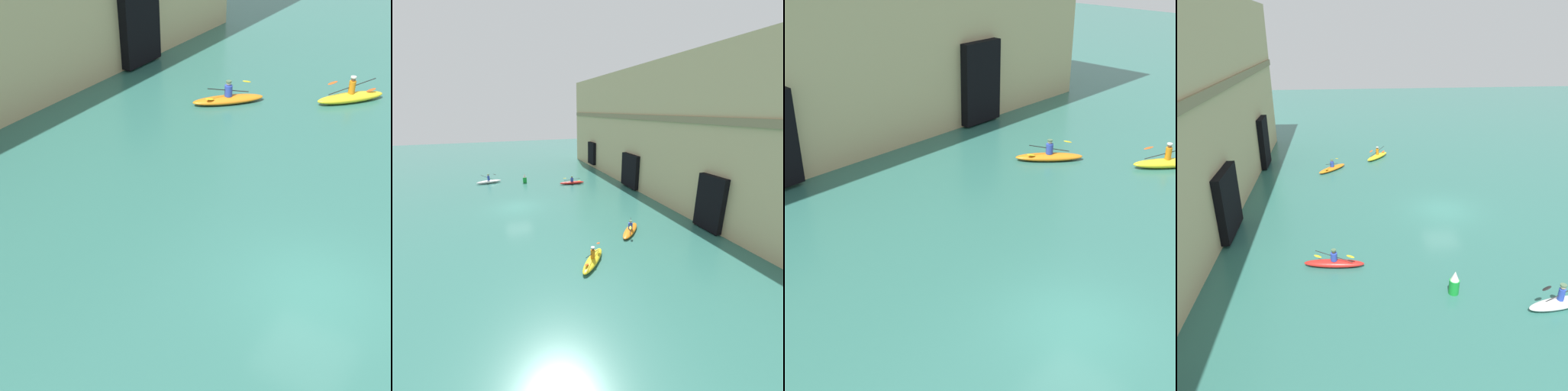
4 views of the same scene
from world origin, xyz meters
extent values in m
plane|color=#2D665B|center=(0.00, 0.00, 0.00)|extent=(120.00, 120.00, 0.00)
cube|color=black|center=(10.74, 14.09, 2.32)|extent=(2.60, 0.70, 4.42)
ellipsoid|color=yellow|center=(12.09, 3.45, 0.20)|extent=(2.91, 2.59, 0.41)
cylinder|color=orange|center=(12.09, 3.45, 0.68)|extent=(0.29, 0.29, 0.56)
sphere|color=brown|center=(12.09, 3.45, 1.06)|extent=(0.20, 0.20, 0.20)
cylinder|color=silver|center=(12.09, 3.45, 1.14)|extent=(0.25, 0.25, 0.06)
cylinder|color=black|center=(12.09, 3.45, 0.71)|extent=(1.58, 1.51, 0.60)
ellipsoid|color=#D84C19|center=(11.40, 4.11, 0.96)|extent=(0.44, 0.43, 0.16)
ellipsoid|color=orange|center=(9.02, 7.88, 0.17)|extent=(2.82, 2.76, 0.34)
cylinder|color=#2D47B7|center=(9.02, 7.88, 0.58)|extent=(0.34, 0.34, 0.48)
sphere|color=beige|center=(9.02, 7.88, 0.92)|extent=(0.20, 0.20, 0.20)
cylinder|color=#4C6B4C|center=(9.02, 7.88, 1.00)|extent=(0.25, 0.25, 0.06)
cylinder|color=black|center=(9.02, 7.88, 0.60)|extent=(1.81, 1.06, 0.56)
ellipsoid|color=yellow|center=(9.81, 7.43, 0.84)|extent=(0.47, 0.37, 0.16)
ellipsoid|color=yellow|center=(8.22, 8.33, 0.37)|extent=(0.47, 0.37, 0.16)
camera|label=1|loc=(-10.31, -3.05, 9.82)|focal=50.00mm
camera|label=2|loc=(25.64, -1.91, 9.39)|focal=24.00mm
camera|label=3|loc=(-10.52, -6.28, 9.93)|focal=50.00mm
camera|label=4|loc=(-23.74, 7.25, 11.75)|focal=35.00mm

